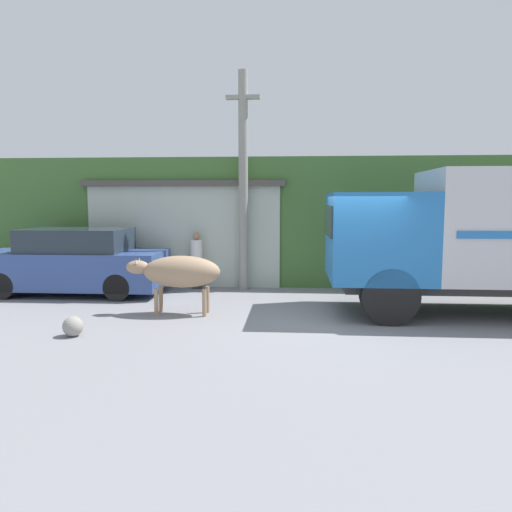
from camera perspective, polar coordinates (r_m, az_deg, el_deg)
The scene contains 9 objects.
ground_plane at distance 10.47m, azimuth 9.04°, elevation -7.07°, with size 60.00×60.00×0.00m, color gray.
hillside_embankment at distance 16.57m, azimuth 7.36°, elevation 4.21°, with size 32.00×5.61×3.61m.
building_backdrop at distance 15.20m, azimuth -7.36°, elevation 2.85°, with size 5.69×2.70×2.96m.
cargo_truck at distance 11.61m, azimuth 26.08°, elevation 2.31°, with size 6.86×2.50×3.05m.
brown_cow at distance 10.69m, azimuth -8.75°, elevation -1.83°, with size 2.03×0.68×1.26m.
parked_suv at distance 13.70m, azimuth -20.09°, elevation -0.72°, with size 4.67×1.83×1.70m.
pedestrian_on_hill at distance 13.76m, azimuth -6.81°, elevation -0.23°, with size 0.36×0.36×1.55m.
utility_pole at distance 13.48m, azimuth -1.47°, elevation 8.88°, with size 0.90×0.25×5.81m.
roadside_rock at distance 9.57m, azimuth -20.19°, elevation -7.56°, with size 0.36×0.36×0.36m.
Camera 1 is at (-0.86, -10.15, 2.43)m, focal length 35.00 mm.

